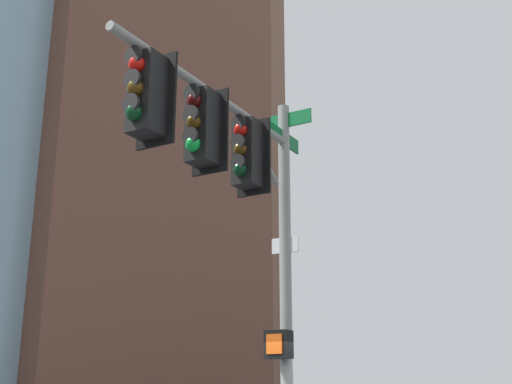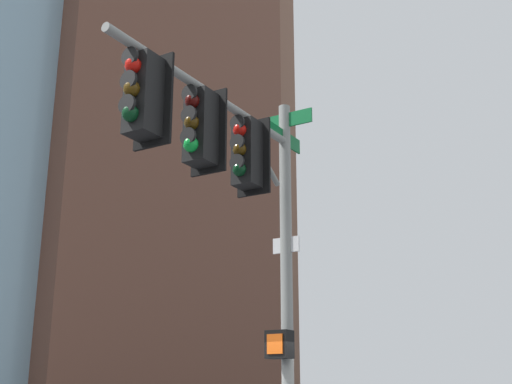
# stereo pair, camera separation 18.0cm
# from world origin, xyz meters

# --- Properties ---
(signal_pole_assembly) EXTENTS (1.22, 4.61, 6.29)m
(signal_pole_assembly) POSITION_xyz_m (-0.69, 1.37, 4.56)
(signal_pole_assembly) COLOR gray
(signal_pole_assembly) RESTS_ON ground_plane
(building_brick_nearside) EXTENTS (24.39, 19.00, 38.47)m
(building_brick_nearside) POSITION_xyz_m (34.56, -21.17, 19.23)
(building_brick_nearside) COLOR brown
(building_brick_nearside) RESTS_ON ground_plane
(building_brick_midblock) EXTENTS (18.55, 17.53, 47.13)m
(building_brick_midblock) POSITION_xyz_m (34.58, -27.93, 23.57)
(building_brick_midblock) COLOR #845B47
(building_brick_midblock) RESTS_ON ground_plane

